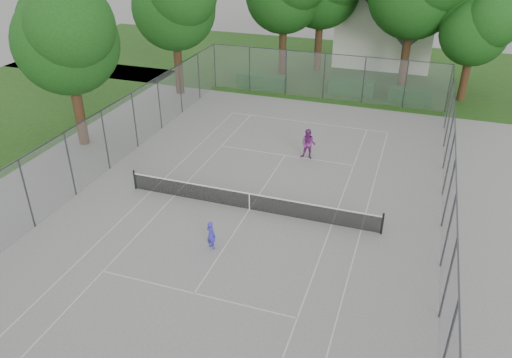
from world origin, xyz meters
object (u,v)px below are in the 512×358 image
(girl_player, at_px, (211,235))
(woman_player, at_px, (308,144))
(tennis_net, at_px, (249,201))
(house, at_px, (388,16))

(girl_player, relative_size, woman_player, 0.74)
(tennis_net, bearing_deg, house, 83.58)
(girl_player, height_order, woman_player, woman_player)
(tennis_net, relative_size, house, 1.21)
(tennis_net, distance_m, woman_player, 6.63)
(tennis_net, relative_size, girl_player, 9.54)
(house, xyz_separation_m, girl_player, (-3.77, -32.25, -3.59))
(girl_player, bearing_deg, woman_player, -76.01)
(tennis_net, height_order, girl_player, girl_player)
(tennis_net, bearing_deg, girl_player, -98.65)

